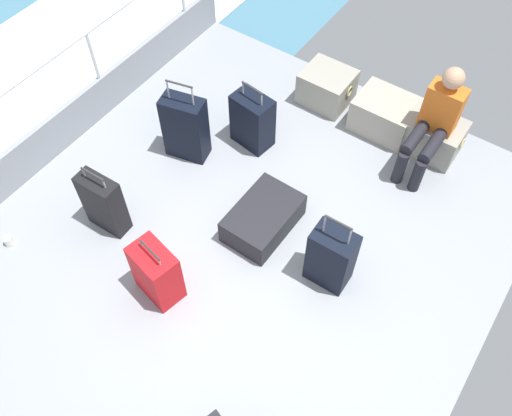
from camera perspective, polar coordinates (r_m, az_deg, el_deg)
ground_plane at (r=5.01m, az=-2.53°, el=-4.70°), size 4.40×5.20×0.06m
gunwale_port at (r=5.90m, az=-20.04°, el=7.22°), size 0.06×5.20×0.45m
railing_port at (r=5.53m, az=-21.68°, el=11.09°), size 0.04×4.20×1.02m
cargo_crate_0 at (r=6.14m, az=7.35°, el=12.34°), size 0.56×0.46×0.38m
cargo_crate_1 at (r=5.94m, az=13.20°, el=9.42°), size 0.65×0.49×0.38m
cargo_crate_2 at (r=5.85m, az=17.83°, el=7.09°), size 0.60×0.41×0.39m
passenger_seated at (r=5.46m, az=18.06°, el=8.61°), size 0.34×0.66×1.09m
suitcase_0 at (r=5.07m, az=-15.52°, el=0.47°), size 0.39×0.20×0.74m
suitcase_1 at (r=4.62m, az=-10.27°, el=-6.63°), size 0.44×0.34×0.67m
suitcase_2 at (r=5.57m, az=-0.37°, el=9.04°), size 0.43×0.31×0.74m
suitcase_4 at (r=4.62m, az=7.78°, el=-5.10°), size 0.37×0.26×0.85m
suitcase_5 at (r=5.47m, az=-7.33°, el=8.25°), size 0.46×0.32×0.93m
suitcase_6 at (r=5.02m, az=0.74°, el=-1.07°), size 0.49×0.73×0.27m
paper_cup at (r=5.47m, az=-24.29°, el=-3.12°), size 0.08×0.08×0.10m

